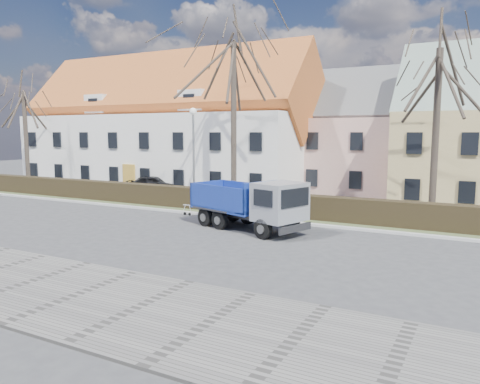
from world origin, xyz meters
The scene contains 14 objects.
ground centered at (0.00, 0.00, 0.00)m, with size 120.00×120.00×0.00m, color #3B3B3D.
sidewalk_near centered at (0.00, -8.50, 0.04)m, with size 80.00×5.00×0.08m, color slate.
curb_far centered at (0.00, 4.60, 0.06)m, with size 80.00×0.30×0.12m, color #B0AFAD.
grass_strip centered at (0.00, 6.20, 0.05)m, with size 80.00×3.00×0.10m, color #42502D.
hedge centered at (0.00, 6.00, 0.65)m, with size 60.00×0.90×1.30m, color black.
building_white centered at (-13.00, 16.00, 4.75)m, with size 26.80×10.80×9.50m, color white, non-canonical shape.
building_pink centered at (4.00, 20.00, 4.00)m, with size 10.80×8.80×8.00m, color #CF9D92, non-canonical shape.
tree_0 centered at (-22.00, 8.50, 4.95)m, with size 7.20×7.20×9.90m, color #352C24, non-canonical shape.
tree_1 centered at (-2.00, 8.50, 6.33)m, with size 9.20×9.20×12.65m, color #352C24, non-canonical shape.
tree_2 centered at (10.00, 8.50, 5.50)m, with size 8.00×8.00×11.00m, color #352C24, non-canonical shape.
dump_truck centered at (2.02, 2.30, 1.29)m, with size 6.43×2.39×2.57m, color navy, non-canonical shape.
streetlight centered at (-4.09, 7.00, 3.18)m, with size 0.50×0.50×6.35m, color gray, non-canonical shape.
cart_frame centered at (-2.84, 4.07, 0.35)m, with size 0.76×0.44×0.70m, color silver, non-canonical shape.
parked_car_a centered at (-10.30, 10.70, 0.72)m, with size 1.71×4.25×1.45m, color black.
Camera 1 is at (12.59, -17.85, 4.75)m, focal length 35.00 mm.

